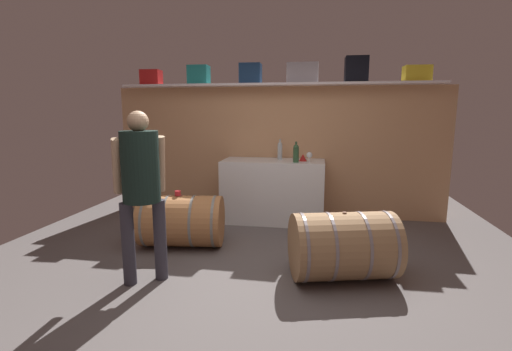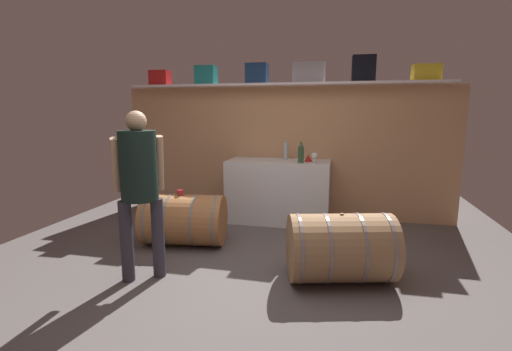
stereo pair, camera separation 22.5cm
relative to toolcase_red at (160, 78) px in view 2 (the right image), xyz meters
The scene contains 18 objects.
ground_plane 3.24m from the toolcase_red, 40.61° to the right, with size 6.10×7.91×0.02m, color #5B5453.
back_wall_panel 2.19m from the toolcase_red, ahead, with size 4.90×0.10×1.92m, color tan.
high_shelf_board 1.89m from the toolcase_red, ahead, with size 4.51×0.40×0.03m, color white.
toolcase_red is the anchor object (origin of this frame).
toolcase_teal 0.75m from the toolcase_red, ahead, with size 0.30×0.22×0.27m, color #1D7F7E.
toolcase_navy 1.52m from the toolcase_red, ahead, with size 0.30×0.27×0.28m, color navy.
toolcase_grey 2.26m from the toolcase_red, ahead, with size 0.43×0.20×0.28m, color #959098.
toolcase_black 2.99m from the toolcase_red, ahead, with size 0.30×0.28×0.34m, color black.
toolcase_yellow 3.77m from the toolcase_red, ahead, with size 0.34×0.24×0.21m, color yellow.
work_cabinet 2.50m from the toolcase_red, ahead, with size 1.43×0.64×0.88m, color white.
wine_bottle_clear 2.23m from the toolcase_red, ahead, with size 0.07×0.07×0.29m.
wine_bottle_green 2.48m from the toolcase_red, 10.03° to the right, with size 0.08×0.08×0.28m.
wine_glass 2.65m from the toolcase_red, ahead, with size 0.08×0.08×0.14m.
red_funnel 2.58m from the toolcase_red, ahead, with size 0.11×0.11×0.10m, color red.
wine_barrel_near 2.45m from the toolcase_red, 55.68° to the right, with size 1.01×0.71×0.61m.
wine_barrel_far 3.82m from the toolcase_red, 35.32° to the right, with size 1.08×0.85×0.65m.
tasting_cup 2.21m from the toolcase_red, 56.70° to the right, with size 0.07×0.07×0.06m, color red.
winemaker_pouring 2.76m from the toolcase_red, 67.61° to the right, with size 0.51×0.45×1.57m.
Camera 2 is at (0.86, -3.07, 1.56)m, focal length 25.74 mm.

